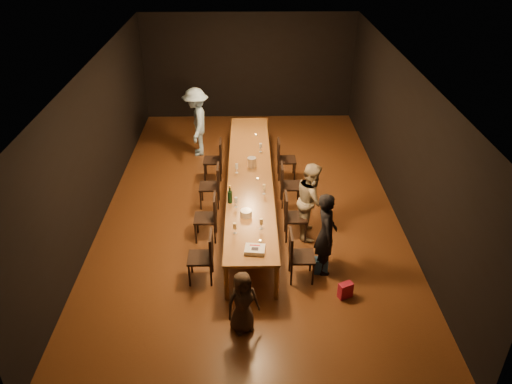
{
  "coord_description": "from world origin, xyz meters",
  "views": [
    {
      "loc": [
        -0.03,
        -9.03,
        5.63
      ],
      "look_at": [
        0.1,
        -1.18,
        1.0
      ],
      "focal_mm": 35.0,
      "sensor_mm": 36.0,
      "label": 1
    }
  ],
  "objects_px": {
    "child": "(243,302)",
    "woman_birthday": "(326,233)",
    "table": "(250,175)",
    "champagne_bottle": "(230,194)",
    "chair_left_1": "(205,218)",
    "chair_left_2": "(209,186)",
    "chair_right_2": "(291,185)",
    "birthday_cake": "(255,250)",
    "chair_left_0": "(200,257)",
    "ice_bucket": "(252,162)",
    "chair_right_1": "(296,217)",
    "plate_stack": "(246,213)",
    "man_blue": "(196,122)",
    "chair_right_3": "(287,159)",
    "chair_left_3": "(213,160)",
    "woman_tan": "(312,200)",
    "chair_right_0": "(302,256)"
  },
  "relations": [
    {
      "from": "chair_right_2",
      "to": "child",
      "type": "bearing_deg",
      "value": -15.49
    },
    {
      "from": "woman_birthday",
      "to": "champagne_bottle",
      "type": "bearing_deg",
      "value": 57.69
    },
    {
      "from": "birthday_cake",
      "to": "chair_left_1",
      "type": "bearing_deg",
      "value": 128.86
    },
    {
      "from": "man_blue",
      "to": "plate_stack",
      "type": "relative_size",
      "value": 8.18
    },
    {
      "from": "champagne_bottle",
      "to": "chair_left_0",
      "type": "bearing_deg",
      "value": -110.41
    },
    {
      "from": "table",
      "to": "chair_right_2",
      "type": "distance_m",
      "value": 0.88
    },
    {
      "from": "table",
      "to": "plate_stack",
      "type": "height_order",
      "value": "plate_stack"
    },
    {
      "from": "chair_left_2",
      "to": "man_blue",
      "type": "distance_m",
      "value": 2.56
    },
    {
      "from": "chair_right_2",
      "to": "woman_tan",
      "type": "xyz_separation_m",
      "value": [
        0.3,
        -1.08,
        0.29
      ]
    },
    {
      "from": "table",
      "to": "woman_tan",
      "type": "bearing_deg",
      "value": -43.11
    },
    {
      "from": "chair_right_2",
      "to": "champagne_bottle",
      "type": "height_order",
      "value": "champagne_bottle"
    },
    {
      "from": "chair_right_3",
      "to": "ice_bucket",
      "type": "height_order",
      "value": "ice_bucket"
    },
    {
      "from": "chair_left_1",
      "to": "birthday_cake",
      "type": "relative_size",
      "value": 2.67
    },
    {
      "from": "chair_right_0",
      "to": "chair_left_1",
      "type": "xyz_separation_m",
      "value": [
        -1.7,
        1.2,
        0.0
      ]
    },
    {
      "from": "birthday_cake",
      "to": "champagne_bottle",
      "type": "bearing_deg",
      "value": 112.71
    },
    {
      "from": "chair_left_0",
      "to": "woman_birthday",
      "type": "xyz_separation_m",
      "value": [
        2.12,
        0.23,
        0.3
      ]
    },
    {
      "from": "woman_tan",
      "to": "table",
      "type": "bearing_deg",
      "value": 51.63
    },
    {
      "from": "child",
      "to": "woman_birthday",
      "type": "bearing_deg",
      "value": 19.66
    },
    {
      "from": "chair_right_2",
      "to": "man_blue",
      "type": "distance_m",
      "value": 3.32
    },
    {
      "from": "table",
      "to": "man_blue",
      "type": "relative_size",
      "value": 3.49
    },
    {
      "from": "chair_right_1",
      "to": "plate_stack",
      "type": "relative_size",
      "value": 4.42
    },
    {
      "from": "chair_left_0",
      "to": "ice_bucket",
      "type": "height_order",
      "value": "ice_bucket"
    },
    {
      "from": "chair_right_3",
      "to": "man_blue",
      "type": "bearing_deg",
      "value": -120.83
    },
    {
      "from": "chair_right_2",
      "to": "chair_left_1",
      "type": "xyz_separation_m",
      "value": [
        -1.7,
        -1.2,
        0.0
      ]
    },
    {
      "from": "chair_right_3",
      "to": "chair_right_0",
      "type": "bearing_deg",
      "value": -0.0
    },
    {
      "from": "chair_left_1",
      "to": "chair_left_2",
      "type": "height_order",
      "value": "same"
    },
    {
      "from": "chair_left_1",
      "to": "chair_left_2",
      "type": "xyz_separation_m",
      "value": [
        0.0,
        1.2,
        0.0
      ]
    },
    {
      "from": "chair_right_0",
      "to": "ice_bucket",
      "type": "distance_m",
      "value": 2.85
    },
    {
      "from": "chair_right_3",
      "to": "birthday_cake",
      "type": "relative_size",
      "value": 2.67
    },
    {
      "from": "child",
      "to": "chair_right_0",
      "type": "bearing_deg",
      "value": 24.63
    },
    {
      "from": "child",
      "to": "champagne_bottle",
      "type": "bearing_deg",
      "value": 70.9
    },
    {
      "from": "birthday_cake",
      "to": "chair_left_0",
      "type": "bearing_deg",
      "value": 172.07
    },
    {
      "from": "chair_left_2",
      "to": "man_blue",
      "type": "bearing_deg",
      "value": 10.44
    },
    {
      "from": "plate_stack",
      "to": "chair_right_2",
      "type": "bearing_deg",
      "value": 59.73
    },
    {
      "from": "chair_right_1",
      "to": "chair_left_1",
      "type": "relative_size",
      "value": 1.0
    },
    {
      "from": "table",
      "to": "champagne_bottle",
      "type": "bearing_deg",
      "value": -108.48
    },
    {
      "from": "chair_left_0",
      "to": "chair_left_3",
      "type": "distance_m",
      "value": 3.6
    },
    {
      "from": "chair_right_1",
      "to": "plate_stack",
      "type": "xyz_separation_m",
      "value": [
        -0.93,
        -0.39,
        0.34
      ]
    },
    {
      "from": "chair_right_0",
      "to": "chair_right_3",
      "type": "relative_size",
      "value": 1.0
    },
    {
      "from": "chair_right_0",
      "to": "chair_left_3",
      "type": "height_order",
      "value": "same"
    },
    {
      "from": "chair_right_1",
      "to": "chair_left_3",
      "type": "height_order",
      "value": "same"
    },
    {
      "from": "chair_left_2",
      "to": "woman_tan",
      "type": "distance_m",
      "value": 2.29
    },
    {
      "from": "chair_left_1",
      "to": "birthday_cake",
      "type": "height_order",
      "value": "chair_left_1"
    },
    {
      "from": "table",
      "to": "chair_left_1",
      "type": "height_order",
      "value": "chair_left_1"
    },
    {
      "from": "woman_tan",
      "to": "plate_stack",
      "type": "height_order",
      "value": "woman_tan"
    },
    {
      "from": "chair_left_0",
      "to": "chair_left_1",
      "type": "height_order",
      "value": "same"
    },
    {
      "from": "chair_left_3",
      "to": "woman_tan",
      "type": "distance_m",
      "value": 3.04
    },
    {
      "from": "chair_right_1",
      "to": "chair_left_3",
      "type": "xyz_separation_m",
      "value": [
        -1.7,
        2.4,
        0.0
      ]
    },
    {
      "from": "chair_left_1",
      "to": "child",
      "type": "height_order",
      "value": "child"
    },
    {
      "from": "chair_left_1",
      "to": "plate_stack",
      "type": "xyz_separation_m",
      "value": [
        0.77,
        -0.39,
        0.34
      ]
    }
  ]
}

